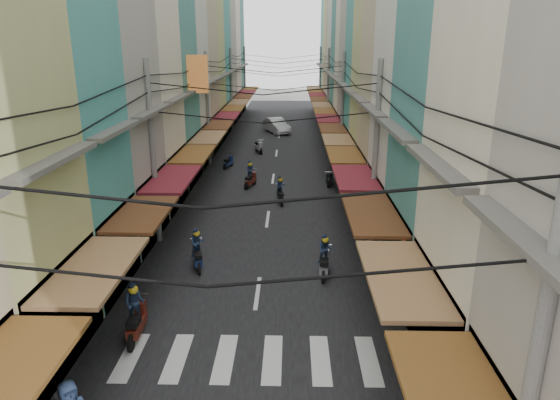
# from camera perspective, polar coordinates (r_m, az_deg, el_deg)

# --- Properties ---
(ground) EXTENTS (160.00, 160.00, 0.00)m
(ground) POSITION_cam_1_polar(r_m,az_deg,el_deg) (20.52, -2.21, -7.95)
(ground) COLOR slate
(ground) RESTS_ON ground
(road) EXTENTS (10.00, 80.00, 0.02)m
(road) POSITION_cam_1_polar(r_m,az_deg,el_deg) (39.48, -0.48, 4.74)
(road) COLOR black
(road) RESTS_ON ground
(sidewalk_left) EXTENTS (3.00, 80.00, 0.06)m
(sidewalk_left) POSITION_cam_1_polar(r_m,az_deg,el_deg) (40.20, -9.81, 4.75)
(sidewalk_left) COLOR slate
(sidewalk_left) RESTS_ON ground
(sidewalk_right) EXTENTS (3.00, 80.00, 0.06)m
(sidewalk_right) POSITION_cam_1_polar(r_m,az_deg,el_deg) (39.81, 8.94, 4.67)
(sidewalk_right) COLOR slate
(sidewalk_right) RESTS_ON ground
(crosswalk) EXTENTS (7.55, 2.40, 0.01)m
(crosswalk) POSITION_cam_1_polar(r_m,az_deg,el_deg) (15.33, -3.61, -17.62)
(crosswalk) COLOR silver
(crosswalk) RESTS_ON ground
(building_row_left) EXTENTS (7.80, 67.67, 23.70)m
(building_row_left) POSITION_cam_1_polar(r_m,az_deg,el_deg) (36.19, -14.05, 18.65)
(building_row_left) COLOR silver
(building_row_left) RESTS_ON ground
(building_row_right) EXTENTS (7.80, 68.98, 22.59)m
(building_row_right) POSITION_cam_1_polar(r_m,az_deg,el_deg) (35.54, 12.84, 18.17)
(building_row_right) COLOR teal
(building_row_right) RESTS_ON ground
(utility_poles) EXTENTS (10.20, 66.13, 8.20)m
(utility_poles) POSITION_cam_1_polar(r_m,az_deg,el_deg) (33.56, -0.78, 13.81)
(utility_poles) COLOR gray
(utility_poles) RESTS_ON ground
(white_car) EXTENTS (5.50, 3.87, 1.81)m
(white_car) POSITION_cam_1_polar(r_m,az_deg,el_deg) (50.97, -0.39, 7.70)
(white_car) COLOR silver
(white_car) RESTS_ON ground
(bicycle) EXTENTS (1.87, 1.20, 1.20)m
(bicycle) POSITION_cam_1_polar(r_m,az_deg,el_deg) (20.24, 19.55, -9.43)
(bicycle) COLOR black
(bicycle) RESTS_ON ground
(moving_scooters) EXTENTS (7.68, 29.09, 1.89)m
(moving_scooters) POSITION_cam_1_polar(r_m,az_deg,el_deg) (25.81, -3.51, -1.22)
(moving_scooters) COLOR black
(moving_scooters) RESTS_ON ground
(parked_scooters) EXTENTS (13.18, 12.41, 1.01)m
(parked_scooters) POSITION_cam_1_polar(r_m,az_deg,el_deg) (16.83, 11.68, -12.63)
(parked_scooters) COLOR black
(parked_scooters) RESTS_ON ground
(pedestrians) EXTENTS (12.77, 24.84, 2.17)m
(pedestrians) POSITION_cam_1_polar(r_m,az_deg,el_deg) (22.70, -12.68, -2.99)
(pedestrians) COLOR black
(pedestrians) RESTS_ON ground
(market_umbrella) EXTENTS (2.25, 2.25, 2.37)m
(market_umbrella) POSITION_cam_1_polar(r_m,az_deg,el_deg) (15.26, 21.74, -10.09)
(market_umbrella) COLOR #B2B2B7
(market_umbrella) RESTS_ON ground
(traffic_sign) EXTENTS (0.10, 0.65, 2.98)m
(traffic_sign) POSITION_cam_1_polar(r_m,az_deg,el_deg) (16.52, 13.79, -6.78)
(traffic_sign) COLOR gray
(traffic_sign) RESTS_ON ground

